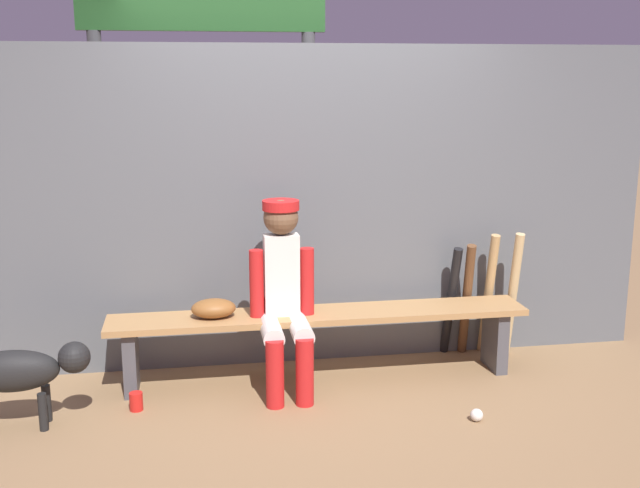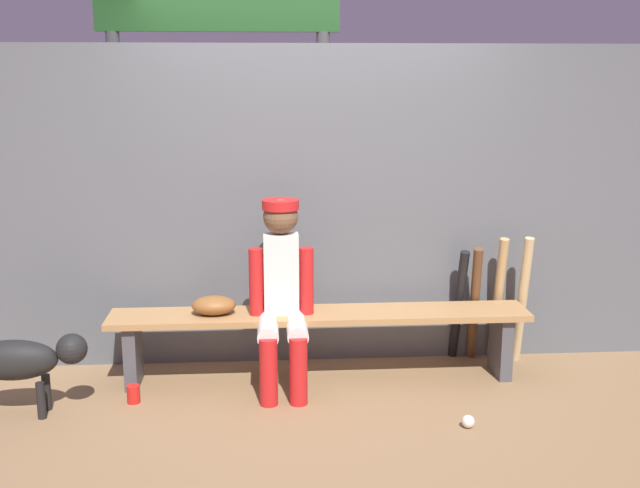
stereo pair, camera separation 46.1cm
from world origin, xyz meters
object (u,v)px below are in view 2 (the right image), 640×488
Objects in this scene: player_seated at (282,289)px; bat_wood_tan at (498,299)px; baseball at (468,421)px; baseball_glove at (214,305)px; dog at (23,361)px; dugout_bench at (320,326)px; bat_wood_natural at (522,300)px; cup_on_ground at (133,394)px; scoreboard at (227,29)px; bat_wood_dark at (474,304)px; cup_on_bench at (261,304)px; bat_aluminum_black at (458,305)px.

bat_wood_tan is (1.50, 0.37, -0.21)m from player_seated.
player_seated reaches higher than baseball.
baseball is (1.47, -0.77, -0.48)m from baseball_glove.
baseball_glove is 1.95m from bat_wood_tan.
bat_wood_tan is (1.93, 0.27, -0.08)m from baseball_glove.
dugout_bench is at bearing 13.41° from dog.
dog is (-3.15, -0.61, -0.12)m from bat_wood_natural.
bat_wood_natural is 1.07× the size of dog.
dugout_bench is 24.58× the size of cup_on_ground.
dog is at bearing 172.12° from baseball.
dugout_bench is 1.81m from dog.
baseball is 0.67× the size of cup_on_ground.
bat_wood_natural is at bearing -24.97° from scoreboard.
bat_wood_tan is at bearing 12.82° from dog.
bat_wood_dark reaches higher than baseball.
dugout_bench is 0.41m from cup_on_bench.
scoreboard is at bearing 86.00° from baseball_glove.
bat_aluminum_black is at bearing 177.23° from bat_wood_tan.
bat_aluminum_black is at bearing 79.75° from baseball.
bat_wood_dark is 11.38× the size of baseball.
bat_wood_natural is 8.22× the size of cup_on_bench.
scoreboard is at bearing 155.08° from bat_wood_tan.
bat_wood_natural is 12.22× the size of baseball.
cup_on_ground is 2.70m from scoreboard.
bat_aluminum_black is 0.43m from bat_wood_natural.
bat_wood_natural is 2.86m from scoreboard.
baseball is (0.79, -0.77, -0.33)m from dugout_bench.
bat_wood_dark is 1.00× the size of dog.
cup_on_bench is at bearing -169.39° from bat_aluminum_black.
bat_wood_natural is (0.15, -0.07, 0.01)m from bat_wood_tan.
baseball_glove is 1.68m from bat_aluminum_black.
bat_wood_tan is at bearing 7.28° from bat_wood_dark.
scoreboard is at bearing 151.81° from bat_aluminum_black.
dugout_bench reaches higher than baseball.
cup_on_bench is (-0.38, 0.02, 0.15)m from dugout_bench.
bat_aluminum_black is at bearing 14.30° from dog.
cup_on_ground is at bearing -148.51° from baseball_glove.
bat_wood_natural is at bearing 5.46° from cup_on_bench.
player_seated reaches higher than dugout_bench.
dugout_bench is 3.21× the size of dog.
cup_on_bench reaches higher than dog.
bat_wood_tan reaches higher than cup_on_ground.
dog is (-2.74, -0.70, -0.07)m from bat_aluminum_black.
bat_wood_dark is at bearing -27.65° from scoreboard.
bat_wood_tan is 1.05× the size of dog.
baseball_glove is 1.73m from baseball.
baseball is (-0.19, -1.05, -0.36)m from bat_aluminum_black.
cup_on_ground is at bearing -157.86° from cup_on_bench.
dugout_bench is at bearing 0.00° from baseball_glove.
dugout_bench is 1.24m from cup_on_ground.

